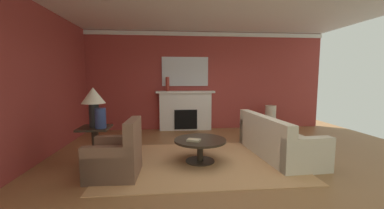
% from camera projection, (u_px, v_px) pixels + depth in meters
% --- Properties ---
extents(ground_plane, '(9.25, 9.25, 0.00)m').
position_uv_depth(ground_plane, '(223.00, 160.00, 4.76)').
color(ground_plane, olive).
extents(wall_fireplace, '(7.72, 0.12, 3.05)m').
position_uv_depth(wall_fireplace, '(203.00, 81.00, 7.61)').
color(wall_fireplace, '#9E3833').
rests_on(wall_fireplace, ground_plane).
extents(wall_window, '(0.12, 6.60, 3.05)m').
position_uv_depth(wall_window, '(34.00, 83.00, 4.54)').
color(wall_window, '#9E3833').
rests_on(wall_window, ground_plane).
extents(ceiling_panel, '(7.72, 6.60, 0.06)m').
position_uv_depth(ceiling_panel, '(222.00, 4.00, 4.71)').
color(ceiling_panel, white).
extents(crown_moulding, '(7.72, 0.08, 0.12)m').
position_uv_depth(crown_moulding, '(203.00, 34.00, 7.37)').
color(crown_moulding, white).
extents(area_rug, '(3.60, 2.49, 0.01)m').
position_uv_depth(area_rug, '(200.00, 162.00, 4.65)').
color(area_rug, tan).
rests_on(area_rug, ground_plane).
extents(fireplace, '(1.80, 0.35, 1.22)m').
position_uv_depth(fireplace, '(185.00, 112.00, 7.46)').
color(fireplace, white).
rests_on(fireplace, ground_plane).
extents(mantel_mirror, '(1.44, 0.04, 0.90)m').
position_uv_depth(mantel_mirror, '(185.00, 72.00, 7.44)').
color(mantel_mirror, silver).
extents(sofa, '(1.05, 2.16, 0.85)m').
position_uv_depth(sofa, '(276.00, 142.00, 5.00)').
color(sofa, beige).
rests_on(sofa, ground_plane).
extents(armchair_near_window, '(0.83, 0.83, 0.95)m').
position_uv_depth(armchair_near_window, '(117.00, 158.00, 3.95)').
color(armchair_near_window, brown).
rests_on(armchair_near_window, ground_plane).
extents(coffee_table, '(1.00, 1.00, 0.45)m').
position_uv_depth(coffee_table, '(200.00, 145.00, 4.61)').
color(coffee_table, '#2D2319').
rests_on(coffee_table, ground_plane).
extents(side_table, '(0.56, 0.56, 0.70)m').
position_uv_depth(side_table, '(95.00, 142.00, 4.56)').
color(side_table, '#2D2319').
rests_on(side_table, ground_plane).
extents(table_lamp, '(0.44, 0.44, 0.75)m').
position_uv_depth(table_lamp, '(93.00, 99.00, 4.47)').
color(table_lamp, black).
rests_on(table_lamp, side_table).
extents(vase_on_side_table, '(0.20, 0.20, 0.37)m').
position_uv_depth(vase_on_side_table, '(101.00, 118.00, 4.41)').
color(vase_on_side_table, navy).
rests_on(vase_on_side_table, side_table).
extents(vase_mantel_left, '(0.11, 0.11, 0.43)m').
position_uv_depth(vase_mantel_left, '(167.00, 84.00, 7.26)').
color(vase_mantel_left, '#9E3328').
rests_on(vase_mantel_left, fireplace).
extents(vase_tall_corner, '(0.33, 0.33, 0.78)m').
position_uv_depth(vase_tall_corner, '(270.00, 118.00, 7.43)').
color(vase_tall_corner, beige).
rests_on(vase_tall_corner, ground_plane).
extents(book_red_cover, '(0.29, 0.24, 0.04)m').
position_uv_depth(book_red_cover, '(194.00, 140.00, 4.47)').
color(book_red_cover, tan).
rests_on(book_red_cover, coffee_table).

